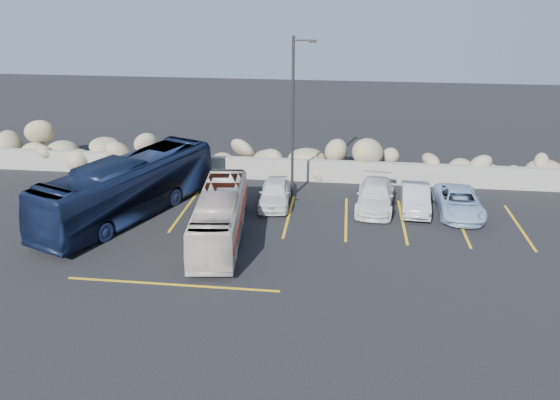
# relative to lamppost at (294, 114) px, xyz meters

# --- Properties ---
(ground) EXTENTS (90.00, 90.00, 0.00)m
(ground) POSITION_rel_lamppost_xyz_m (-2.56, -9.50, -4.30)
(ground) COLOR black
(ground) RESTS_ON ground
(seawall) EXTENTS (60.00, 0.40, 1.20)m
(seawall) POSITION_rel_lamppost_xyz_m (-2.56, 2.50, -3.70)
(seawall) COLOR gray
(seawall) RESTS_ON ground
(riprap_pile) EXTENTS (54.00, 2.80, 2.60)m
(riprap_pile) POSITION_rel_lamppost_xyz_m (-2.56, 3.70, -3.00)
(riprap_pile) COLOR #998264
(riprap_pile) RESTS_ON ground
(parking_lines) EXTENTS (18.16, 9.36, 0.01)m
(parking_lines) POSITION_rel_lamppost_xyz_m (2.09, -3.93, -4.29)
(parking_lines) COLOR gold
(parking_lines) RESTS_ON ground
(lamppost) EXTENTS (1.14, 0.18, 8.00)m
(lamppost) POSITION_rel_lamppost_xyz_m (0.00, 0.00, 0.00)
(lamppost) COLOR #2E2B29
(lamppost) RESTS_ON ground
(vintage_bus) EXTENTS (2.55, 7.69, 2.10)m
(vintage_bus) POSITION_rel_lamppost_xyz_m (-2.64, -5.24, -3.25)
(vintage_bus) COLOR beige
(vintage_bus) RESTS_ON ground
(tour_coach) EXTENTS (6.00, 10.21, 2.81)m
(tour_coach) POSITION_rel_lamppost_xyz_m (-7.41, -3.32, -2.89)
(tour_coach) COLOR #0F1832
(tour_coach) RESTS_ON ground
(car_a) EXTENTS (1.64, 3.72, 1.25)m
(car_a) POSITION_rel_lamppost_xyz_m (-0.78, -1.19, -3.67)
(car_a) COLOR white
(car_a) RESTS_ON ground
(car_b) EXTENTS (1.49, 3.76, 1.22)m
(car_b) POSITION_rel_lamppost_xyz_m (6.02, -1.06, -3.69)
(car_b) COLOR silver
(car_b) RESTS_ON ground
(car_c) EXTENTS (2.12, 4.40, 1.23)m
(car_c) POSITION_rel_lamppost_xyz_m (4.12, -1.01, -3.68)
(car_c) COLOR white
(car_c) RESTS_ON ground
(car_d) EXTENTS (1.96, 4.23, 1.17)m
(car_d) POSITION_rel_lamppost_xyz_m (8.04, -1.28, -3.71)
(car_d) COLOR #9AB9DA
(car_d) RESTS_ON ground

